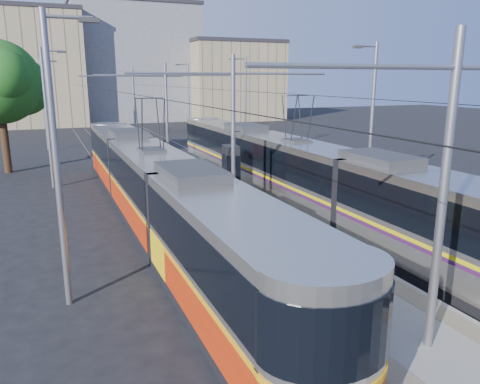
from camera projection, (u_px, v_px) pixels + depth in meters
name	position (u px, v px, depth m)	size (l,w,h in m)	color
ground	(330.00, 288.00, 14.45)	(160.00, 160.00, 0.00)	black
platform	(181.00, 178.00, 29.65)	(4.00, 50.00, 0.30)	gray
tactile_strip_left	(158.00, 177.00, 29.07)	(0.70, 50.00, 0.01)	gray
tactile_strip_right	(202.00, 174.00, 30.16)	(0.70, 50.00, 0.01)	gray
rails	(181.00, 180.00, 29.68)	(8.71, 70.00, 0.03)	gray
track_arrow	(268.00, 368.00, 10.41)	(1.20, 5.00, 0.01)	silver
tram_left	(153.00, 188.00, 20.15)	(2.43, 28.72, 5.50)	black
tram_right	(296.00, 171.00, 23.14)	(2.43, 31.14, 5.50)	black
catenary	(192.00, 111.00, 26.07)	(9.20, 70.00, 7.00)	gray
street_lamps	(163.00, 110.00, 32.28)	(15.18, 38.22, 8.00)	gray
shelter	(231.00, 169.00, 24.41)	(0.89, 1.28, 2.63)	black
tree	(5.00, 84.00, 31.08)	(6.07, 5.61, 8.82)	#382314
building_left	(20.00, 68.00, 62.67)	(16.32, 12.24, 15.27)	tan
building_centre	(134.00, 63.00, 72.04)	(18.36, 14.28, 17.18)	gray
building_right	(233.00, 81.00, 72.53)	(14.28, 10.20, 11.94)	tan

